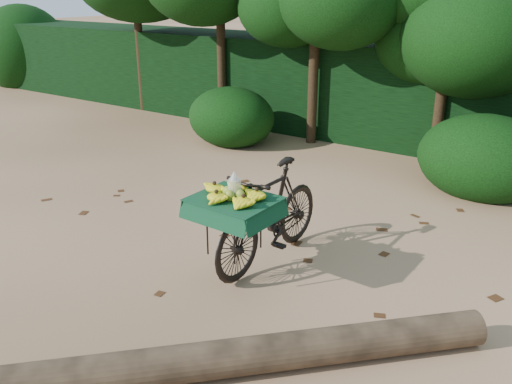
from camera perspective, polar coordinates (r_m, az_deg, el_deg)
The scene contains 7 objects.
ground at distance 5.45m, azimuth -4.45°, elevation -10.17°, with size 80.00×80.00×0.00m, color tan.
vendor_bicycle at distance 5.70m, azimuth 1.32°, elevation -2.26°, with size 0.81×1.85×1.10m.
fallen_log at distance 4.34m, azimuth -2.07°, elevation -16.97°, with size 0.29×0.29×4.06m, color brown.
hedge_backdrop at distance 10.51m, azimuth 17.66°, elevation 9.56°, with size 26.00×1.80×1.80m, color black.
tree_row at distance 9.82m, azimuth 13.18°, elevation 15.75°, with size 14.50×2.00×4.00m, color black, non-canonical shape.
bush_clumps at distance 8.60m, azimuth 16.42°, elevation 4.21°, with size 8.80×1.70×0.90m, color black, non-canonical shape.
leaf_litter at distance 5.89m, azimuth -0.48°, elevation -7.45°, with size 7.00×7.30×0.01m, color #442512, non-canonical shape.
Camera 1 is at (2.97, -3.60, 2.82)m, focal length 38.00 mm.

